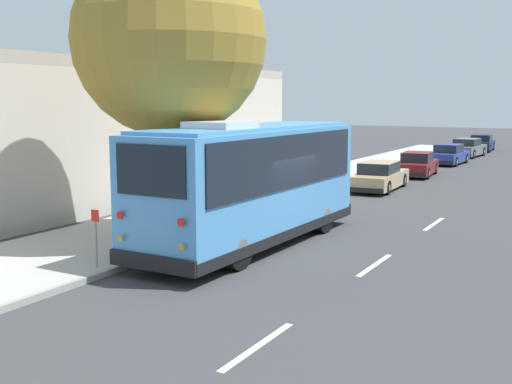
% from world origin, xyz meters
% --- Properties ---
extents(ground_plane, '(160.00, 160.00, 0.00)m').
position_xyz_m(ground_plane, '(0.00, 0.00, 0.00)').
color(ground_plane, '#3D3D3F').
extents(sidewalk_slab, '(80.00, 4.46, 0.15)m').
position_xyz_m(sidewalk_slab, '(0.00, 4.28, 0.07)').
color(sidewalk_slab, '#B2AFA8').
rests_on(sidewalk_slab, ground).
extents(curb_strip, '(80.00, 0.14, 0.15)m').
position_xyz_m(curb_strip, '(0.00, 1.98, 0.07)').
color(curb_strip, '#9D9A94').
rests_on(curb_strip, ground).
extents(shuttle_bus, '(8.93, 2.62, 3.51)m').
position_xyz_m(shuttle_bus, '(-0.23, 0.58, 1.89)').
color(shuttle_bus, '#4C93D1').
rests_on(shuttle_bus, ground).
extents(parked_sedan_tan, '(4.73, 1.86, 1.28)m').
position_xyz_m(parked_sedan_tan, '(12.26, 0.99, 0.59)').
color(parked_sedan_tan, tan).
rests_on(parked_sedan_tan, ground).
extents(parked_sedan_maroon, '(4.29, 1.97, 1.28)m').
position_xyz_m(parked_sedan_maroon, '(18.36, 0.90, 0.59)').
color(parked_sedan_maroon, maroon).
rests_on(parked_sedan_maroon, ground).
extents(parked_sedan_blue, '(4.25, 1.82, 1.27)m').
position_xyz_m(parked_sedan_blue, '(25.43, 0.79, 0.59)').
color(parked_sedan_blue, navy).
rests_on(parked_sedan_blue, ground).
extents(parked_sedan_gray, '(4.48, 2.01, 1.31)m').
position_xyz_m(parked_sedan_gray, '(31.46, 0.84, 0.61)').
color(parked_sedan_gray, slate).
rests_on(parked_sedan_gray, ground).
extents(parked_sedan_navy, '(4.38, 1.84, 1.29)m').
position_xyz_m(parked_sedan_navy, '(37.27, 0.87, 0.60)').
color(parked_sedan_navy, '#19234C').
rests_on(parked_sedan_navy, ground).
extents(street_tree, '(5.34, 5.34, 9.00)m').
position_xyz_m(street_tree, '(-0.87, 2.72, 6.04)').
color(street_tree, brown).
rests_on(street_tree, sidewalk_slab).
extents(sign_post_near, '(0.06, 0.22, 1.37)m').
position_xyz_m(sign_post_near, '(-4.57, 2.33, 0.86)').
color(sign_post_near, gray).
rests_on(sign_post_near, sidewalk_slab).
extents(sign_post_far, '(0.06, 0.22, 1.30)m').
position_xyz_m(sign_post_far, '(-2.43, 2.33, 0.82)').
color(sign_post_far, gray).
rests_on(sign_post_far, sidewalk_slab).
extents(building_backdrop, '(21.39, 8.35, 5.50)m').
position_xyz_m(building_backdrop, '(4.36, 11.50, 2.56)').
color(building_backdrop, beige).
rests_on(building_backdrop, ground).
extents(lane_stripe_behind, '(2.40, 0.14, 0.01)m').
position_xyz_m(lane_stripe_behind, '(-6.66, -3.16, 0.00)').
color(lane_stripe_behind, silver).
rests_on(lane_stripe_behind, ground).
extents(lane_stripe_mid, '(2.40, 0.14, 0.01)m').
position_xyz_m(lane_stripe_mid, '(-0.66, -3.16, 0.00)').
color(lane_stripe_mid, silver).
rests_on(lane_stripe_mid, ground).
extents(lane_stripe_ahead, '(2.40, 0.14, 0.01)m').
position_xyz_m(lane_stripe_ahead, '(5.34, -3.16, 0.00)').
color(lane_stripe_ahead, silver).
rests_on(lane_stripe_ahead, ground).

